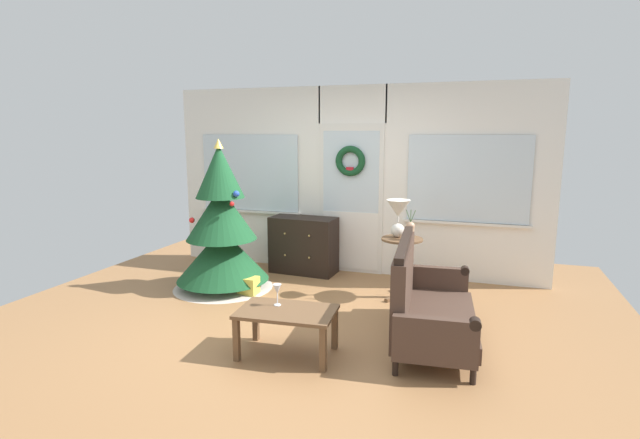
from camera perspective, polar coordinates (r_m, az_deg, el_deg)
ground_plane at (r=5.04m, az=-2.57°, el=-12.29°), size 6.76×6.76×0.00m
back_wall_with_door at (r=6.68m, az=3.76°, el=4.64°), size 5.20×0.19×2.55m
christmas_tree at (r=6.13m, az=-11.50°, el=-1.73°), size 1.24×1.24×1.86m
dresser_cabinet at (r=6.73m, az=-1.94°, el=-3.02°), size 0.93×0.49×0.78m
settee_sofa at (r=4.66m, az=12.09°, el=-9.52°), size 0.84×1.62×0.96m
side_table at (r=5.75m, az=9.58°, el=-4.22°), size 0.50×0.48×0.72m
table_lamp at (r=5.70m, az=9.19°, el=0.74°), size 0.28×0.28×0.44m
flower_vase at (r=5.61m, az=10.59°, el=-1.20°), size 0.11×0.10×0.35m
coffee_table at (r=4.31m, az=-3.93°, el=-11.34°), size 0.88×0.58×0.41m
wine_glass at (r=4.35m, az=-5.06°, el=-8.27°), size 0.08×0.08×0.20m
gift_box at (r=5.95m, az=-8.39°, el=-7.74°), size 0.22×0.19×0.22m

